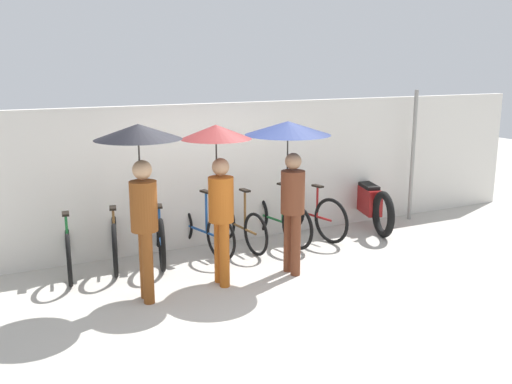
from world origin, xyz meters
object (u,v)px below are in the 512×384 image
Objects in this scene: parked_bicycle_1 at (115,239)px; motorcycle at (368,202)px; pedestrian_leading at (140,163)px; parked_bicycle_5 at (275,218)px; parked_bicycle_0 at (68,246)px; parked_bicycle_2 at (159,233)px; pedestrian_trailing at (289,151)px; parked_bicycle_6 at (309,213)px; parked_bicycle_4 at (239,225)px; parked_bicycle_3 at (199,228)px; pedestrian_center at (218,164)px.

parked_bicycle_1 is 4.42m from motorcycle.
pedestrian_leading is 1.01× the size of motorcycle.
parked_bicycle_5 is 0.84× the size of pedestrian_leading.
pedestrian_leading reaches higher than parked_bicycle_0.
pedestrian_trailing is at bearing -118.55° from parked_bicycle_2.
pedestrian_leading is (-2.48, -1.30, 1.30)m from parked_bicycle_5.
pedestrian_trailing is (1.43, -1.28, 1.29)m from parked_bicycle_2.
parked_bicycle_4 is at bearing 78.20° from parked_bicycle_6.
pedestrian_trailing reaches higher than parked_bicycle_3.
parked_bicycle_6 reaches higher than motorcycle.
parked_bicycle_6 is (3.81, -0.06, 0.02)m from parked_bicycle_0.
parked_bicycle_3 is 1.27m from parked_bicycle_5.
parked_bicycle_1 is 2.04m from pedestrian_center.
pedestrian_leading is 1.03× the size of pedestrian_center.
parked_bicycle_3 is 2.23m from pedestrian_leading.
parked_bicycle_5 is (3.18, -0.04, 0.01)m from parked_bicycle_0.
parked_bicycle_3 is 0.64m from parked_bicycle_4.
parked_bicycle_0 is 1.05× the size of parked_bicycle_1.
parked_bicycle_6 is 1.24m from motorcycle.
parked_bicycle_6 is 0.82× the size of pedestrian_trailing.
parked_bicycle_4 is 0.90× the size of parked_bicycle_5.
parked_bicycle_5 is at bearing 76.44° from parked_bicycle_6.
pedestrian_leading reaches higher than motorcycle.
parked_bicycle_6 is at bearing 31.20° from pedestrian_center.
parked_bicycle_1 is 1.91m from parked_bicycle_4.
parked_bicycle_3 is (1.27, -0.00, -0.01)m from parked_bicycle_1.
parked_bicycle_1 is 1.86m from pedestrian_leading.
pedestrian_trailing reaches higher than parked_bicycle_4.
parked_bicycle_0 is 0.84× the size of motorcycle.
parked_bicycle_0 is 0.85× the size of pedestrian_center.
motorcycle is (2.36, 1.33, -1.25)m from pedestrian_trailing.
parked_bicycle_2 is 1.09× the size of parked_bicycle_4.
motorcycle is (3.36, 1.29, -1.14)m from pedestrian_center.
parked_bicycle_5 is at bearing 66.08° from pedestrian_trailing.
parked_bicycle_1 is 0.99× the size of parked_bicycle_6.
parked_bicycle_2 is at bearing 70.19° from pedestrian_leading.
parked_bicycle_5 is 1.88m from motorcycle.
parked_bicycle_6 is 0.81× the size of motorcycle.
parked_bicycle_6 is (0.64, -0.02, 0.01)m from parked_bicycle_5.
pedestrian_trailing is (2.06, -1.32, 1.29)m from parked_bicycle_1.
parked_bicycle_6 is 2.71m from pedestrian_center.
pedestrian_trailing reaches higher than parked_bicycle_5.
parked_bicycle_2 is 1.91m from parked_bicycle_5.
parked_bicycle_5 is (1.27, -0.04, 0.01)m from parked_bicycle_3.
parked_bicycle_1 reaches higher than parked_bicycle_5.
pedestrian_leading reaches higher than parked_bicycle_1.
parked_bicycle_1 is 0.98× the size of parked_bicycle_3.
parked_bicycle_6 reaches higher than parked_bicycle_4.
parked_bicycle_6 is at bearing -101.83° from parked_bicycle_5.
parked_bicycle_2 is at bearing 83.41° from parked_bicycle_4.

